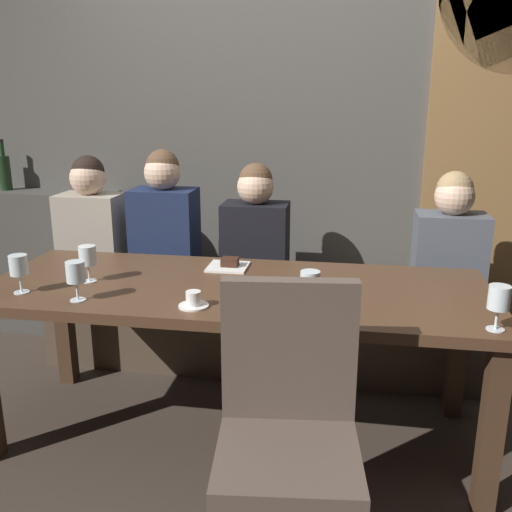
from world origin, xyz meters
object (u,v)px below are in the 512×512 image
diner_bearded (165,226)px  espresso_cup (194,301)px  wine_glass_end_left (19,266)px  dessert_plate (229,265)px  diner_far_end (255,234)px  wine_bottle_dark_red (5,171)px  wine_glass_end_right (310,283)px  diner_near_end (450,245)px  wine_glass_near_left (88,257)px  wine_glass_far_right (76,274)px  wine_glass_center_back (499,300)px  banquette_bench (260,330)px  diner_redhead (92,226)px  chair_near_side (288,417)px  dining_table (236,304)px

diner_bearded → espresso_cup: size_ratio=6.76×
wine_glass_end_left → dessert_plate: (0.79, 0.49, -0.10)m
diner_far_end → espresso_cup: size_ratio=6.21×
diner_far_end → wine_glass_end_left: diner_far_end is taller
wine_bottle_dark_red → wine_glass_end_right: (2.08, -1.32, -0.21)m
diner_near_end → wine_glass_near_left: bearing=-156.2°
wine_glass_end_right → espresso_cup: wine_glass_end_right is taller
wine_glass_far_right → diner_near_end: bearing=31.2°
wine_bottle_dark_red → wine_glass_center_back: 3.08m
wine_glass_end_right → wine_glass_near_left: bearing=168.0°
dessert_plate → wine_glass_end_right: bearing=-50.5°
banquette_bench → wine_glass_end_left: bearing=-132.7°
diner_redhead → wine_glass_center_back: diner_redhead is taller
chair_near_side → wine_glass_near_left: bearing=145.6°
banquette_bench → wine_glass_center_back: bearing=-45.7°
diner_redhead → espresso_cup: diner_redhead is taller
dessert_plate → wine_glass_end_left: bearing=-147.9°
diner_bearded → diner_near_end: size_ratio=1.12×
wine_glass_end_right → wine_glass_far_right: same height
banquette_bench → diner_far_end: 0.57m
wine_glass_near_left → wine_bottle_dark_red: bearing=134.5°
diner_near_end → wine_glass_far_right: (-1.60, -0.97, 0.06)m
banquette_bench → wine_bottle_dark_red: (-1.74, 0.35, 0.84)m
banquette_bench → wine_glass_far_right: size_ratio=15.24×
banquette_bench → chair_near_side: size_ratio=2.55×
banquette_bench → chair_near_side: bearing=-77.6°
wine_glass_far_right → wine_glass_center_back: bearing=-1.3°
banquette_bench → diner_near_end: size_ratio=3.45×
diner_redhead → diner_near_end: size_ratio=1.06×
wine_bottle_dark_red → chair_near_side: bearing=-40.7°
wine_glass_end_left → wine_glass_far_right: size_ratio=1.00×
wine_glass_far_right → chair_near_side: bearing=-25.3°
wine_glass_far_right → dining_table: bearing=26.3°
wine_glass_end_left → wine_glass_near_left: (0.22, 0.19, -0.00)m
dining_table → wine_glass_near_left: 0.69m
diner_bearded → wine_glass_end_right: diner_bearded is taller
banquette_bench → dessert_plate: (-0.09, -0.45, 0.53)m
dessert_plate → wine_glass_center_back: bearing=-28.0°
espresso_cup → dessert_plate: espresso_cup is taller
wine_glass_end_left → wine_glass_far_right: bearing=-10.1°
dining_table → wine_glass_near_left: bearing=-175.0°
diner_bearded → wine_glass_far_right: 0.98m
wine_glass_far_right → dessert_plate: (0.51, 0.54, -0.10)m
wine_bottle_dark_red → wine_glass_end_right: bearing=-32.3°
wine_glass_end_right → dessert_plate: 0.68m
chair_near_side → wine_glass_center_back: size_ratio=5.98×
diner_redhead → wine_glass_end_right: diner_redhead is taller
wine_glass_near_left → diner_near_end: bearing=23.8°
wine_glass_far_right → wine_glass_end_right: bearing=1.5°
diner_far_end → wine_glass_end_right: 1.04m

